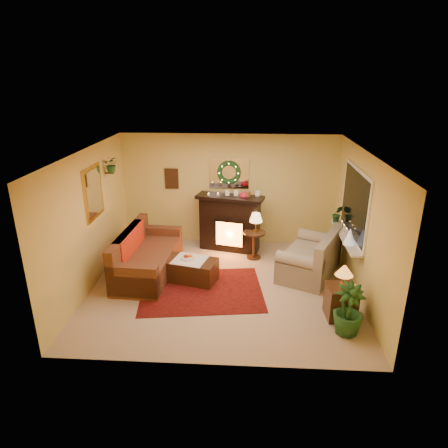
# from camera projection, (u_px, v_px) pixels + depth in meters

# --- Properties ---
(floor) EXTENTS (5.00, 5.00, 0.00)m
(floor) POSITION_uv_depth(u_px,v_px,m) (223.00, 286.00, 7.75)
(floor) COLOR beige
(floor) RESTS_ON ground
(ceiling) EXTENTS (5.00, 5.00, 0.00)m
(ceiling) POSITION_uv_depth(u_px,v_px,m) (223.00, 152.00, 6.83)
(ceiling) COLOR white
(ceiling) RESTS_ON ground
(wall_back) EXTENTS (5.00, 5.00, 0.00)m
(wall_back) POSITION_uv_depth(u_px,v_px,m) (229.00, 190.00, 9.39)
(wall_back) COLOR #EFD88C
(wall_back) RESTS_ON ground
(wall_front) EXTENTS (5.00, 5.00, 0.00)m
(wall_front) POSITION_uv_depth(u_px,v_px,m) (212.00, 284.00, 5.19)
(wall_front) COLOR #EFD88C
(wall_front) RESTS_ON ground
(wall_left) EXTENTS (4.50, 4.50, 0.00)m
(wall_left) POSITION_uv_depth(u_px,v_px,m) (89.00, 220.00, 7.44)
(wall_left) COLOR #EFD88C
(wall_left) RESTS_ON ground
(wall_right) EXTENTS (4.50, 4.50, 0.00)m
(wall_right) POSITION_uv_depth(u_px,v_px,m) (362.00, 226.00, 7.15)
(wall_right) COLOR #EFD88C
(wall_right) RESTS_ON ground
(area_rug) EXTENTS (2.47, 1.98, 0.01)m
(area_rug) POSITION_uv_depth(u_px,v_px,m) (202.00, 290.00, 7.57)
(area_rug) COLOR #58100C
(area_rug) RESTS_ON floor
(sofa) EXTENTS (1.06, 2.19, 0.92)m
(sofa) POSITION_uv_depth(u_px,v_px,m) (148.00, 254.00, 8.10)
(sofa) COLOR brown
(sofa) RESTS_ON floor
(red_throw) EXTENTS (0.82, 1.34, 0.02)m
(red_throw) POSITION_uv_depth(u_px,v_px,m) (149.00, 250.00, 8.24)
(red_throw) COLOR #CD0900
(red_throw) RESTS_ON sofa
(fireplace) EXTENTS (1.40, 0.72, 1.23)m
(fireplace) POSITION_uv_depth(u_px,v_px,m) (230.00, 227.00, 9.20)
(fireplace) COLOR black
(fireplace) RESTS_ON floor
(poinsettia) EXTENTS (0.20, 0.20, 0.20)m
(poinsettia) POSITION_uv_depth(u_px,v_px,m) (244.00, 196.00, 8.90)
(poinsettia) COLOR red
(poinsettia) RESTS_ON fireplace
(mantel_candle_a) EXTENTS (0.06, 0.06, 0.17)m
(mantel_candle_a) POSITION_uv_depth(u_px,v_px,m) (209.00, 197.00, 8.94)
(mantel_candle_a) COLOR white
(mantel_candle_a) RESTS_ON fireplace
(mantel_candle_b) EXTENTS (0.06, 0.06, 0.18)m
(mantel_candle_b) POSITION_uv_depth(u_px,v_px,m) (218.00, 197.00, 8.95)
(mantel_candle_b) COLOR silver
(mantel_candle_b) RESTS_ON fireplace
(mantel_mirror) EXTENTS (0.92, 0.02, 0.72)m
(mantel_mirror) POSITION_uv_depth(u_px,v_px,m) (229.00, 173.00, 9.23)
(mantel_mirror) COLOR white
(mantel_mirror) RESTS_ON wall_back
(wreath) EXTENTS (0.55, 0.11, 0.55)m
(wreath) POSITION_uv_depth(u_px,v_px,m) (229.00, 173.00, 9.19)
(wreath) COLOR #194719
(wreath) RESTS_ON wall_back
(wall_art) EXTENTS (0.32, 0.03, 0.48)m
(wall_art) POSITION_uv_depth(u_px,v_px,m) (172.00, 179.00, 9.36)
(wall_art) COLOR #381E11
(wall_art) RESTS_ON wall_back
(gold_mirror) EXTENTS (0.03, 0.84, 1.00)m
(gold_mirror) POSITION_uv_depth(u_px,v_px,m) (93.00, 193.00, 7.56)
(gold_mirror) COLOR gold
(gold_mirror) RESTS_ON wall_left
(hanging_plant) EXTENTS (0.33, 0.28, 0.36)m
(hanging_plant) POSITION_uv_depth(u_px,v_px,m) (112.00, 172.00, 8.17)
(hanging_plant) COLOR #194719
(hanging_plant) RESTS_ON wall_left
(loveseat) EXTENTS (1.50, 1.83, 0.92)m
(loveseat) POSITION_uv_depth(u_px,v_px,m) (310.00, 254.00, 8.11)
(loveseat) COLOR gray
(loveseat) RESTS_ON floor
(window_frame) EXTENTS (0.03, 1.86, 1.36)m
(window_frame) POSITION_uv_depth(u_px,v_px,m) (355.00, 203.00, 7.58)
(window_frame) COLOR white
(window_frame) RESTS_ON wall_right
(window_glass) EXTENTS (0.02, 1.70, 1.22)m
(window_glass) POSITION_uv_depth(u_px,v_px,m) (354.00, 203.00, 7.58)
(window_glass) COLOR black
(window_glass) RESTS_ON wall_right
(window_sill) EXTENTS (0.22, 1.86, 0.04)m
(window_sill) POSITION_uv_depth(u_px,v_px,m) (346.00, 236.00, 7.82)
(window_sill) COLOR white
(window_sill) RESTS_ON wall_right
(mini_tree) EXTENTS (0.22, 0.22, 0.32)m
(mini_tree) POSITION_uv_depth(u_px,v_px,m) (350.00, 236.00, 7.37)
(mini_tree) COLOR white
(mini_tree) RESTS_ON window_sill
(sill_plant) EXTENTS (0.27, 0.22, 0.49)m
(sill_plant) POSITION_uv_depth(u_px,v_px,m) (337.00, 214.00, 8.43)
(sill_plant) COLOR black
(sill_plant) RESTS_ON window_sill
(side_table_round) EXTENTS (0.49, 0.49, 0.62)m
(side_table_round) POSITION_uv_depth(u_px,v_px,m) (254.00, 244.00, 8.81)
(side_table_round) COLOR #53351B
(side_table_round) RESTS_ON floor
(lamp_cream) EXTENTS (0.28, 0.28, 0.44)m
(lamp_cream) POSITION_uv_depth(u_px,v_px,m) (256.00, 221.00, 8.62)
(lamp_cream) COLOR #FFD78A
(lamp_cream) RESTS_ON side_table_round
(end_table_square) EXTENTS (0.49, 0.49, 0.57)m
(end_table_square) POSITION_uv_depth(u_px,v_px,m) (341.00, 303.00, 6.67)
(end_table_square) COLOR black
(end_table_square) RESTS_ON floor
(lamp_tiffany) EXTENTS (0.30, 0.30, 0.43)m
(lamp_tiffany) POSITION_uv_depth(u_px,v_px,m) (344.00, 277.00, 6.52)
(lamp_tiffany) COLOR orange
(lamp_tiffany) RESTS_ON end_table_square
(coffee_table) EXTENTS (1.15, 0.81, 0.44)m
(coffee_table) POSITION_uv_depth(u_px,v_px,m) (190.00, 270.00, 7.90)
(coffee_table) COLOR #442514
(coffee_table) RESTS_ON floor
(fruit_bowl) EXTENTS (0.28, 0.28, 0.07)m
(fruit_bowl) POSITION_uv_depth(u_px,v_px,m) (188.00, 259.00, 7.85)
(fruit_bowl) COLOR white
(fruit_bowl) RESTS_ON coffee_table
(floor_palm) EXTENTS (1.80, 1.80, 2.55)m
(floor_palm) POSITION_uv_depth(u_px,v_px,m) (349.00, 308.00, 6.19)
(floor_palm) COLOR #1A4C17
(floor_palm) RESTS_ON floor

